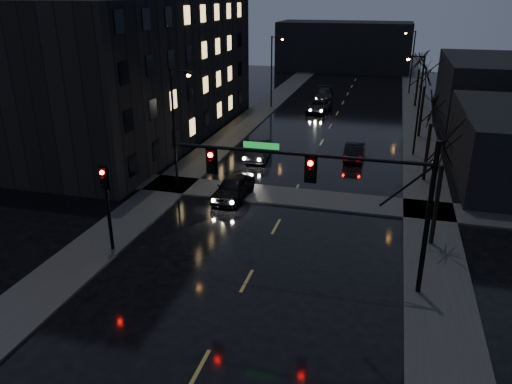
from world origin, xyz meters
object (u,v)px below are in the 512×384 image
Objects in this scene: oncoming_car_a at (233,187)px; lead_car at (355,151)px; oncoming_car_b at (259,150)px; oncoming_car_d at (324,94)px; oncoming_car_c at (319,106)px.

oncoming_car_a is 12.49m from lead_car.
lead_car is (6.85, 10.45, -0.06)m from oncoming_car_a.
oncoming_car_b is 24.89m from oncoming_car_d.
oncoming_car_c is (2.09, 18.17, -0.05)m from oncoming_car_b.
oncoming_car_d reaches higher than oncoming_car_b.
oncoming_car_a is 0.83× the size of oncoming_car_d.
oncoming_car_c is 17.04m from lead_car.
oncoming_car_d is (1.78, 24.82, 0.07)m from oncoming_car_b.
oncoming_car_a reaches higher than lead_car.
lead_car is (7.40, 1.98, -0.02)m from oncoming_car_b.
oncoming_car_c is at bearing 78.40° from oncoming_car_b.
oncoming_car_b is 1.03× the size of lead_car.
oncoming_car_b is at bearing -99.82° from oncoming_car_d.
oncoming_car_b is at bearing -89.84° from oncoming_car_c.
oncoming_car_a is 8.49m from oncoming_car_b.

